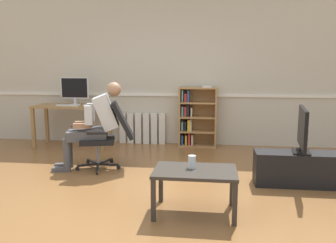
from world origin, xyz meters
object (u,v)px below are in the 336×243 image
Objects in this scene: keyboard at (68,105)px; tv_stand at (300,169)px; tv_screen at (303,129)px; imac_monitor at (75,89)px; drinking_glass at (192,162)px; office_chair at (109,132)px; bookshelf at (195,117)px; computer_mouse at (86,105)px; radiator at (142,128)px; person_seated at (95,123)px; coffee_table at (195,175)px; computer_desk at (72,111)px.

tv_stand is at bearing -22.95° from keyboard.
tv_stand is 1.36× the size of tv_screen.
imac_monitor is 3.55m from drinking_glass.
imac_monitor is at bearing -156.42° from office_chair.
computer_mouse is at bearing -167.71° from bookshelf.
person_seated is at bearing -101.22° from radiator.
tv_stand is (3.28, -1.55, -0.57)m from computer_mouse.
coffee_table is (1.15, -3.04, 0.10)m from radiator.
computer_desk is 1.64m from office_chair.
imac_monitor is at bearing 144.59° from computer_mouse.
drinking_glass is at bearing 134.49° from tv_screen.
tv_screen is at bearing 38.37° from coffee_table.
computer_desk is 1.31m from radiator.
computer_desk is 0.19m from keyboard.
tv_screen is (0.00, -0.00, 0.49)m from tv_stand.
imac_monitor is 3.98m from tv_screen.
imac_monitor reaches higher than person_seated.
computer_mouse is 1.31m from person_seated.
computer_mouse is 1.14m from radiator.
imac_monitor is (0.03, 0.08, 0.39)m from computer_desk.
tv_screen is (2.72, -0.37, 0.04)m from person_seated.
computer_desk reaches higher than tv_stand.
office_chair is at bearing -45.92° from keyboard.
computer_desk is at bearing -154.00° from office_chair.
office_chair is 1.18× the size of coffee_table.
drinking_glass is (1.26, -1.34, -0.01)m from office_chair.
keyboard is 0.45× the size of radiator.
person_seated is at bearing -58.61° from imac_monitor.
computer_desk is at bearing -162.03° from radiator.
person_seated is at bearing 172.29° from tv_stand.
keyboard is 0.36× the size of bookshelf.
tv_stand is 8.61× the size of drinking_glass.
computer_mouse is (0.31, -0.12, 0.13)m from computer_desk.
tv_screen reaches higher than keyboard.
computer_mouse is 3.27m from coffee_table.
office_chair is at bearing 132.80° from coffee_table.
tv_stand is 1.59m from coffee_table.
imac_monitor reaches higher than keyboard.
coffee_table is at bearing 33.54° from person_seated.
office_chair is 2.57m from tv_screen.
tv_stand is at bearing 38.41° from coffee_table.
bookshelf reaches higher than radiator.
coffee_table is at bearing 28.66° from office_chair.
imac_monitor reaches higher than office_chair.
coffee_table is (2.32, -2.72, -0.65)m from imac_monitor.
bookshelf is at bearing 92.27° from drinking_glass.
bookshelf is 1.03m from radiator.
computer_mouse is 0.12× the size of tv_screen.
tv_screen is 6.35× the size of drinking_glass.
keyboard is at bearing 157.05° from tv_stand.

